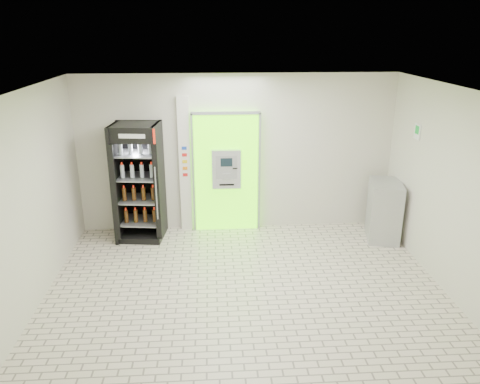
{
  "coord_description": "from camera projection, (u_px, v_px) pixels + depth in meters",
  "views": [
    {
      "loc": [
        -0.48,
        -6.13,
        3.77
      ],
      "look_at": [
        -0.01,
        1.2,
        1.18
      ],
      "focal_mm": 35.0,
      "sensor_mm": 36.0,
      "label": 1
    }
  ],
  "objects": [
    {
      "name": "atm_assembly",
      "position": [
        226.0,
        172.0,
        8.92
      ],
      "size": [
        1.3,
        0.24,
        2.33
      ],
      "color": "#5EFF07",
      "rests_on": "ground"
    },
    {
      "name": "pillar",
      "position": [
        185.0,
        165.0,
        8.87
      ],
      "size": [
        0.22,
        0.11,
        2.6
      ],
      "color": "silver",
      "rests_on": "ground"
    },
    {
      "name": "exit_sign",
      "position": [
        417.0,
        132.0,
        7.84
      ],
      "size": [
        0.02,
        0.22,
        0.26
      ],
      "color": "white",
      "rests_on": "room_shell"
    },
    {
      "name": "steel_cabinet",
      "position": [
        384.0,
        210.0,
        8.71
      ],
      "size": [
        0.73,
        0.93,
        1.1
      ],
      "rotation": [
        0.0,
        0.0,
        -0.22
      ],
      "color": "#AAADB2",
      "rests_on": "ground"
    },
    {
      "name": "ground",
      "position": [
        246.0,
        292.0,
        7.05
      ],
      "size": [
        6.0,
        6.0,
        0.0
      ],
      "primitive_type": "plane",
      "color": "beige",
      "rests_on": "ground"
    },
    {
      "name": "beverage_cooler",
      "position": [
        139.0,
        184.0,
        8.61
      ],
      "size": [
        0.89,
        0.83,
        2.17
      ],
      "rotation": [
        0.0,
        0.0,
        -0.12
      ],
      "color": "black",
      "rests_on": "ground"
    },
    {
      "name": "room_shell",
      "position": [
        247.0,
        176.0,
        6.44
      ],
      "size": [
        6.0,
        6.0,
        6.0
      ],
      "color": "beige",
      "rests_on": "ground"
    }
  ]
}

